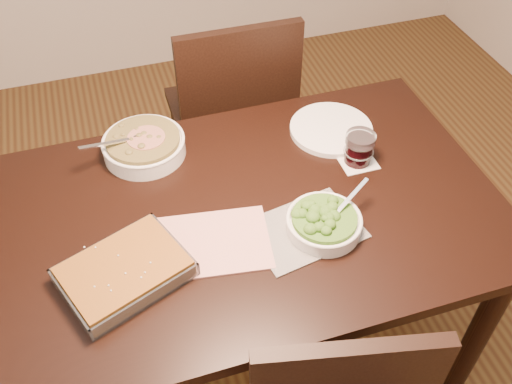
{
  "coord_description": "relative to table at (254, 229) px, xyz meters",
  "views": [
    {
      "loc": [
        -0.33,
        -1.05,
        1.93
      ],
      "look_at": [
        0.01,
        0.01,
        0.8
      ],
      "focal_mm": 40.0,
      "sensor_mm": 36.0,
      "label": 1
    }
  ],
  "objects": [
    {
      "name": "chair_far",
      "position": [
        0.14,
        0.72,
        -0.12
      ],
      "size": [
        0.46,
        0.46,
        0.96
      ],
      "rotation": [
        0.0,
        0.0,
        3.13
      ],
      "color": "black",
      "rests_on": "ground"
    },
    {
      "name": "dinner_plate",
      "position": [
        0.34,
        0.25,
        0.1
      ],
      "size": [
        0.27,
        0.27,
        0.02
      ],
      "primitive_type": "cylinder",
      "color": "white",
      "rests_on": "table"
    },
    {
      "name": "coaster",
      "position": [
        0.36,
        0.09,
        0.1
      ],
      "size": [
        0.11,
        0.11,
        0.0
      ],
      "primitive_type": "cube",
      "color": "white",
      "rests_on": "table"
    },
    {
      "name": "magazine_a",
      "position": [
        -0.14,
        -0.09,
        0.1
      ],
      "size": [
        0.33,
        0.26,
        0.01
      ],
      "primitive_type": "cube",
      "rotation": [
        0.0,
        0.0,
        -0.15
      ],
      "color": "#BC3735",
      "rests_on": "table"
    },
    {
      "name": "wine_tumbler",
      "position": [
        0.36,
        0.09,
        0.15
      ],
      "size": [
        0.09,
        0.09,
        0.1
      ],
      "color": "black",
      "rests_on": "coaster"
    },
    {
      "name": "ground",
      "position": [
        0.0,
        0.0,
        -0.65
      ],
      "size": [
        4.0,
        4.0,
        0.0
      ],
      "primitive_type": "plane",
      "color": "#422612",
      "rests_on": "ground"
    },
    {
      "name": "stew_bowl",
      "position": [
        -0.25,
        0.32,
        0.13
      ],
      "size": [
        0.28,
        0.25,
        0.1
      ],
      "color": "white",
      "rests_on": "table"
    },
    {
      "name": "broccoli_bowl",
      "position": [
        0.15,
        -0.14,
        0.12
      ],
      "size": [
        0.22,
        0.21,
        0.08
      ],
      "color": "white",
      "rests_on": "table"
    },
    {
      "name": "baking_dish",
      "position": [
        -0.38,
        -0.14,
        0.12
      ],
      "size": [
        0.36,
        0.32,
        0.05
      ],
      "rotation": [
        0.0,
        0.0,
        0.37
      ],
      "color": "silver",
      "rests_on": "table"
    },
    {
      "name": "magazine_b",
      "position": [
        0.11,
        -0.12,
        0.1
      ],
      "size": [
        0.32,
        0.26,
        0.01
      ],
      "primitive_type": "cube",
      "rotation": [
        0.0,
        0.0,
        0.17
      ],
      "color": "#23242A",
      "rests_on": "table"
    },
    {
      "name": "table",
      "position": [
        0.0,
        0.0,
        0.0
      ],
      "size": [
        1.4,
        0.9,
        0.75
      ],
      "color": "black",
      "rests_on": "ground"
    }
  ]
}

